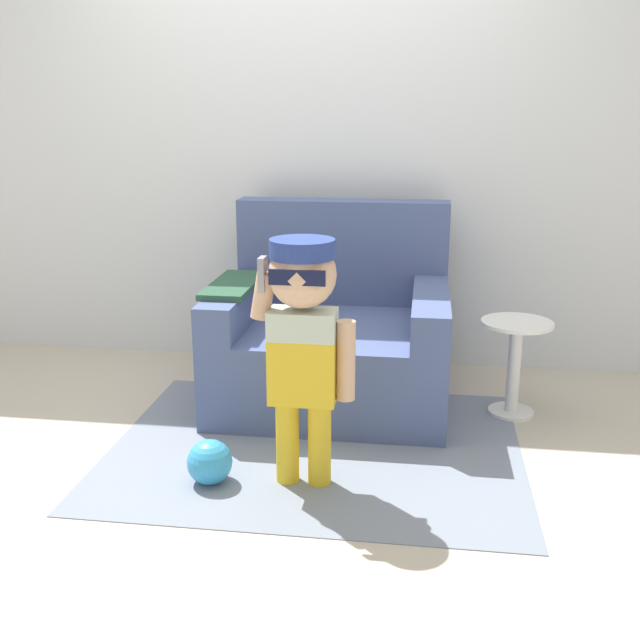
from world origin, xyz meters
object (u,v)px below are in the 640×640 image
Objects in this scene: person_child at (303,325)px; side_table at (515,359)px; armchair at (334,336)px; toy_ball at (210,462)px.

person_child is 2.09× the size of side_table.
armchair is 0.92m from side_table.
person_child is 0.69m from toy_ball.
toy_ball is at bearing -171.02° from person_child.
side_table is 2.60× the size of toy_ball.
person_child reaches higher than armchair.
armchair is 6.35× the size of toy_ball.
side_table is at bearing -8.61° from armchair.
side_table is at bearing 42.98° from person_child.
armchair is at bearing 171.39° from side_table.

